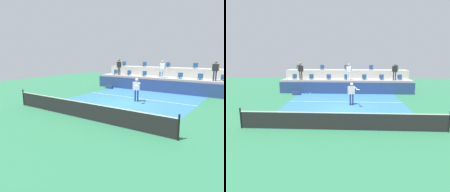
{
  "view_description": "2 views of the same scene",
  "coord_description": "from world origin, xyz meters",
  "views": [
    {
      "loc": [
        7.44,
        -11.8,
        3.29
      ],
      "look_at": [
        0.42,
        -1.66,
        0.88
      ],
      "focal_mm": 33.24,
      "sensor_mm": 36.0,
      "label": 1
    },
    {
      "loc": [
        0.35,
        -14.04,
        3.73
      ],
      "look_at": [
        -0.39,
        -0.9,
        1.13
      ],
      "focal_mm": 33.78,
      "sensor_mm": 36.0,
      "label": 2
    }
  ],
  "objects": [
    {
      "name": "ground_plane",
      "position": [
        0.0,
        0.0,
        0.0
      ],
      "size": [
        40.0,
        40.0,
        0.0
      ],
      "primitive_type": "plane",
      "color": "#2D754C"
    },
    {
      "name": "court_inner_paint",
      "position": [
        0.0,
        1.0,
        0.0
      ],
      "size": [
        9.0,
        10.0,
        0.01
      ],
      "primitive_type": "cube",
      "color": "teal",
      "rests_on": "ground_plane"
    },
    {
      "name": "court_service_line",
      "position": [
        0.0,
        2.4,
        0.01
      ],
      "size": [
        9.0,
        0.06,
        0.0
      ],
      "primitive_type": "cube",
      "color": "white",
      "rests_on": "ground_plane"
    },
    {
      "name": "tennis_net",
      "position": [
        0.0,
        -4.0,
        0.5
      ],
      "size": [
        10.48,
        0.08,
        1.07
      ],
      "color": "black",
      "rests_on": "ground_plane"
    },
    {
      "name": "sponsor_backboard",
      "position": [
        0.0,
        6.0,
        0.55
      ],
      "size": [
        13.0,
        0.16,
        1.1
      ],
      "primitive_type": "cube",
      "color": "navy",
      "rests_on": "ground_plane"
    },
    {
      "name": "seating_tier_lower",
      "position": [
        0.0,
        7.3,
        0.62
      ],
      "size": [
        13.0,
        1.8,
        1.25
      ],
      "primitive_type": "cube",
      "color": "#ADAAA3",
      "rests_on": "ground_plane"
    },
    {
      "name": "seating_tier_upper",
      "position": [
        0.0,
        9.1,
        1.05
      ],
      "size": [
        13.0,
        1.8,
        2.1
      ],
      "primitive_type": "cube",
      "color": "#ADAAA3",
      "rests_on": "ground_plane"
    },
    {
      "name": "stadium_chair_lower_far_left",
      "position": [
        -5.33,
        7.23,
        1.46
      ],
      "size": [
        0.44,
        0.4,
        0.52
      ],
      "color": "#2D2D33",
      "rests_on": "seating_tier_lower"
    },
    {
      "name": "stadium_chair_lower_left",
      "position": [
        -3.59,
        7.23,
        1.46
      ],
      "size": [
        0.44,
        0.4,
        0.52
      ],
      "color": "#2D2D33",
      "rests_on": "seating_tier_lower"
    },
    {
      "name": "stadium_chair_lower_mid_left",
      "position": [
        -1.81,
        7.23,
        1.46
      ],
      "size": [
        0.44,
        0.4,
        0.52
      ],
      "color": "#2D2D33",
      "rests_on": "seating_tier_lower"
    },
    {
      "name": "stadium_chair_lower_center",
      "position": [
        0.0,
        7.23,
        1.46
      ],
      "size": [
        0.44,
        0.4,
        0.52
      ],
      "color": "#2D2D33",
      "rests_on": "seating_tier_lower"
    },
    {
      "name": "stadium_chair_lower_mid_right",
      "position": [
        1.8,
        7.23,
        1.46
      ],
      "size": [
        0.44,
        0.4,
        0.52
      ],
      "color": "#2D2D33",
      "rests_on": "seating_tier_lower"
    },
    {
      "name": "stadium_chair_lower_right",
      "position": [
        3.53,
        7.23,
        1.46
      ],
      "size": [
        0.44,
        0.4,
        0.52
      ],
      "color": "#2D2D33",
      "rests_on": "seating_tier_lower"
    },
    {
      "name": "stadium_chair_lower_far_right",
      "position": [
        5.34,
        7.23,
        1.46
      ],
      "size": [
        0.44,
        0.4,
        0.52
      ],
      "color": "#2D2D33",
      "rests_on": "seating_tier_lower"
    },
    {
      "name": "stadium_chair_upper_far_left",
      "position": [
        -5.32,
        9.03,
        2.31
      ],
      "size": [
        0.44,
        0.4,
        0.52
      ],
      "color": "#2D2D33",
      "rests_on": "seating_tier_upper"
    },
    {
      "name": "stadium_chair_upper_left",
      "position": [
        -2.69,
        9.03,
        2.31
      ],
      "size": [
        0.44,
        0.4,
        0.52
      ],
      "color": "#2D2D33",
      "rests_on": "seating_tier_upper"
    },
    {
      "name": "stadium_chair_upper_center",
      "position": [
        -0.05,
        9.03,
        2.31
      ],
      "size": [
        0.44,
        0.4,
        0.52
      ],
      "color": "#2D2D33",
      "rests_on": "seating_tier_upper"
    },
    {
      "name": "stadium_chair_upper_right",
      "position": [
        2.64,
        9.03,
        2.31
      ],
      "size": [
        0.44,
        0.4,
        0.52
      ],
      "color": "#2D2D33",
      "rests_on": "seating_tier_upper"
    },
    {
      "name": "tennis_player",
      "position": [
        0.51,
        1.32,
        1.04
      ],
      "size": [
        0.89,
        1.16,
        1.7
      ],
      "color": "navy",
      "rests_on": "ground_plane"
    },
    {
      "name": "spectator_with_hat",
      "position": [
        -4.57,
        6.85,
        2.31
      ],
      "size": [
        0.59,
        0.44,
        1.73
      ],
      "color": "black",
      "rests_on": "seating_tier_lower"
    },
    {
      "name": "spectator_in_white",
      "position": [
        0.25,
        6.85,
        2.22
      ],
      "size": [
        0.57,
        0.22,
        1.62
      ],
      "color": "white",
      "rests_on": "seating_tier_lower"
    },
    {
      "name": "spectator_in_grey",
      "position": [
        4.72,
        6.85,
        2.24
      ],
      "size": [
        0.58,
        0.28,
        1.65
      ],
      "color": "navy",
      "rests_on": "seating_tier_lower"
    },
    {
      "name": "tennis_ball",
      "position": [
        -2.1,
        -1.34,
        1.38
      ],
      "size": [
        0.07,
        0.07,
        0.07
      ],
      "color": "#CCE033"
    },
    {
      "name": "equipment_bag",
      "position": [
        -4.64,
        5.15,
        0.15
      ],
      "size": [
        0.76,
        0.28,
        0.3
      ],
      "primitive_type": "cube",
      "color": "navy",
      "rests_on": "ground_plane"
    }
  ]
}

